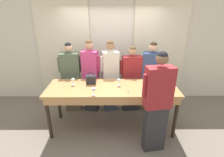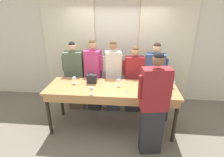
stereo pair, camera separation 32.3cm
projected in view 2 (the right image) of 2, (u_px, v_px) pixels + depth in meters
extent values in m
plane|color=#70665B|center=(112.00, 126.00, 3.90)|extent=(18.00, 18.00, 0.00)
cube|color=silver|center=(117.00, 50.00, 4.69)|extent=(12.00, 0.06, 2.80)
cube|color=#EFE5C6|center=(71.00, 51.00, 4.76)|extent=(1.38, 0.03, 2.69)
cube|color=#EFE5C6|center=(165.00, 53.00, 4.54)|extent=(1.38, 0.03, 2.69)
cube|color=#B27F4C|center=(112.00, 88.00, 3.54)|extent=(2.62, 0.85, 0.05)
cube|color=#B27F4C|center=(109.00, 102.00, 3.19)|extent=(2.52, 0.03, 0.12)
cylinder|color=#2D2319|center=(49.00, 115.00, 3.51)|extent=(0.07, 0.07, 0.92)
cylinder|color=#2D2319|center=(175.00, 122.00, 3.30)|extent=(0.07, 0.07, 0.92)
cylinder|color=#2D2319|center=(61.00, 98.00, 4.15)|extent=(0.07, 0.07, 0.92)
cylinder|color=#2D2319|center=(168.00, 103.00, 3.94)|extent=(0.07, 0.07, 0.92)
cylinder|color=black|center=(168.00, 87.00, 3.29)|extent=(0.08, 0.08, 0.19)
cone|color=black|center=(169.00, 82.00, 3.25)|extent=(0.08, 0.08, 0.04)
cylinder|color=black|center=(169.00, 79.00, 3.23)|extent=(0.03, 0.03, 0.08)
cylinder|color=beige|center=(168.00, 88.00, 3.30)|extent=(0.08, 0.08, 0.08)
cube|color=#232328|center=(92.00, 79.00, 3.68)|extent=(0.20, 0.11, 0.18)
torus|color=#232328|center=(92.00, 75.00, 3.64)|extent=(0.13, 0.01, 0.13)
cylinder|color=white|center=(119.00, 86.00, 3.57)|extent=(0.07, 0.07, 0.00)
cylinder|color=white|center=(119.00, 84.00, 3.56)|extent=(0.01, 0.01, 0.08)
sphere|color=white|center=(119.00, 81.00, 3.53)|extent=(0.08, 0.08, 0.08)
cylinder|color=white|center=(172.00, 87.00, 3.51)|extent=(0.07, 0.07, 0.00)
cylinder|color=white|center=(172.00, 85.00, 3.49)|extent=(0.01, 0.01, 0.08)
sphere|color=white|center=(173.00, 82.00, 3.46)|extent=(0.08, 0.08, 0.08)
sphere|color=maroon|center=(173.00, 83.00, 3.47)|extent=(0.05, 0.05, 0.05)
cylinder|color=white|center=(167.00, 84.00, 3.65)|extent=(0.07, 0.07, 0.00)
cylinder|color=white|center=(168.00, 82.00, 3.64)|extent=(0.01, 0.01, 0.08)
sphere|color=white|center=(168.00, 79.00, 3.61)|extent=(0.08, 0.08, 0.08)
cylinder|color=white|center=(74.00, 83.00, 3.69)|extent=(0.07, 0.07, 0.00)
cylinder|color=white|center=(74.00, 82.00, 3.67)|extent=(0.01, 0.01, 0.08)
sphere|color=white|center=(74.00, 78.00, 3.64)|extent=(0.08, 0.08, 0.08)
cylinder|color=white|center=(157.00, 89.00, 3.42)|extent=(0.07, 0.07, 0.00)
cylinder|color=white|center=(157.00, 87.00, 3.40)|extent=(0.01, 0.01, 0.08)
sphere|color=white|center=(157.00, 84.00, 3.37)|extent=(0.08, 0.08, 0.08)
cylinder|color=white|center=(92.00, 94.00, 3.24)|extent=(0.07, 0.07, 0.00)
cylinder|color=white|center=(92.00, 92.00, 3.23)|extent=(0.01, 0.01, 0.08)
sphere|color=white|center=(91.00, 88.00, 3.20)|extent=(0.08, 0.08, 0.08)
sphere|color=maroon|center=(91.00, 89.00, 3.20)|extent=(0.05, 0.05, 0.05)
cylinder|color=#193399|center=(127.00, 92.00, 3.30)|extent=(0.03, 0.13, 0.01)
cube|color=brown|center=(76.00, 93.00, 4.49)|extent=(0.40, 0.28, 0.84)
cube|color=#4C5B47|center=(74.00, 65.00, 4.20)|extent=(0.47, 0.32, 0.66)
sphere|color=#DBAD89|center=(72.00, 46.00, 4.02)|extent=(0.18, 0.18, 0.18)
sphere|color=black|center=(72.00, 45.00, 4.01)|extent=(0.16, 0.16, 0.16)
cylinder|color=#4C5B47|center=(83.00, 63.00, 4.19)|extent=(0.08, 0.08, 0.36)
cylinder|color=#4C5B47|center=(64.00, 63.00, 4.17)|extent=(0.08, 0.08, 0.36)
cube|color=#28282D|center=(94.00, 93.00, 4.44)|extent=(0.33, 0.26, 0.86)
cube|color=#C63D7A|center=(93.00, 64.00, 4.14)|extent=(0.39, 0.31, 0.68)
sphere|color=tan|center=(92.00, 45.00, 3.96)|extent=(0.20, 0.20, 0.20)
sphere|color=brown|center=(92.00, 43.00, 3.95)|extent=(0.17, 0.17, 0.17)
cylinder|color=#C63D7A|center=(101.00, 63.00, 4.08)|extent=(0.08, 0.08, 0.37)
cylinder|color=#C63D7A|center=(85.00, 62.00, 4.17)|extent=(0.08, 0.08, 0.37)
cube|color=#383D51|center=(113.00, 94.00, 4.40)|extent=(0.35, 0.29, 0.85)
cube|color=silver|center=(113.00, 66.00, 4.11)|extent=(0.41, 0.34, 0.67)
sphere|color=#9E7051|center=(113.00, 46.00, 3.93)|extent=(0.19, 0.19, 0.19)
sphere|color=brown|center=(113.00, 44.00, 3.91)|extent=(0.17, 0.17, 0.17)
cylinder|color=silver|center=(122.00, 63.00, 4.11)|extent=(0.08, 0.08, 0.37)
cylinder|color=silver|center=(104.00, 64.00, 4.07)|extent=(0.08, 0.08, 0.37)
cube|color=#28282D|center=(133.00, 96.00, 4.37)|extent=(0.39, 0.22, 0.79)
cube|color=maroon|center=(134.00, 70.00, 4.10)|extent=(0.46, 0.26, 0.62)
sphere|color=tan|center=(135.00, 51.00, 3.93)|extent=(0.18, 0.18, 0.18)
sphere|color=brown|center=(136.00, 50.00, 3.92)|extent=(0.16, 0.16, 0.16)
cylinder|color=maroon|center=(145.00, 68.00, 4.08)|extent=(0.08, 0.08, 0.34)
cylinder|color=maroon|center=(124.00, 68.00, 4.08)|extent=(0.08, 0.08, 0.34)
cube|color=brown|center=(152.00, 96.00, 4.32)|extent=(0.42, 0.28, 0.83)
cube|color=#334775|center=(155.00, 68.00, 4.03)|extent=(0.49, 0.33, 0.66)
sphere|color=#DBAD89|center=(157.00, 48.00, 3.86)|extent=(0.20, 0.20, 0.20)
sphere|color=#332319|center=(157.00, 46.00, 3.84)|extent=(0.17, 0.17, 0.17)
cylinder|color=#334775|center=(166.00, 67.00, 3.95)|extent=(0.08, 0.08, 0.36)
cylinder|color=#334775|center=(144.00, 65.00, 4.08)|extent=(0.08, 0.08, 0.36)
cube|color=#28282D|center=(151.00, 131.00, 3.08)|extent=(0.41, 0.25, 0.90)
cube|color=maroon|center=(155.00, 90.00, 2.77)|extent=(0.48, 0.30, 0.71)
sphere|color=brown|center=(159.00, 60.00, 2.58)|extent=(0.19, 0.19, 0.19)
sphere|color=black|center=(159.00, 58.00, 2.57)|extent=(0.17, 0.17, 0.17)
cylinder|color=maroon|center=(140.00, 87.00, 2.73)|extent=(0.08, 0.08, 0.39)
cylinder|color=maroon|center=(171.00, 86.00, 2.76)|extent=(0.08, 0.08, 0.39)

